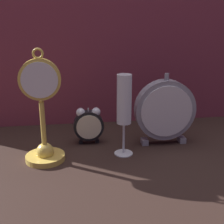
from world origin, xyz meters
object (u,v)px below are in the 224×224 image
at_px(mantel_clock_silver, 165,110).
at_px(champagne_flute, 124,105).
at_px(pocket_watch_on_stand, 43,123).
at_px(alarm_clock_twin_bell, 89,124).

distance_m(mantel_clock_silver, champagne_flute, 0.16).
distance_m(pocket_watch_on_stand, champagne_flute, 0.23).
relative_size(pocket_watch_on_stand, mantel_clock_silver, 1.39).
relative_size(pocket_watch_on_stand, alarm_clock_twin_bell, 2.68).
relative_size(alarm_clock_twin_bell, mantel_clock_silver, 0.52).
xyz_separation_m(alarm_clock_twin_bell, champagne_flute, (0.10, -0.10, 0.09)).
relative_size(pocket_watch_on_stand, champagne_flute, 1.32).
distance_m(alarm_clock_twin_bell, mantel_clock_silver, 0.25).
relative_size(alarm_clock_twin_bell, champagne_flute, 0.49).
height_order(pocket_watch_on_stand, alarm_clock_twin_bell, pocket_watch_on_stand).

